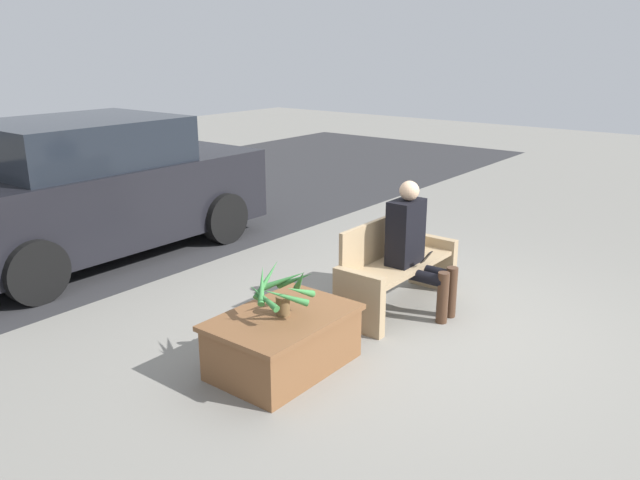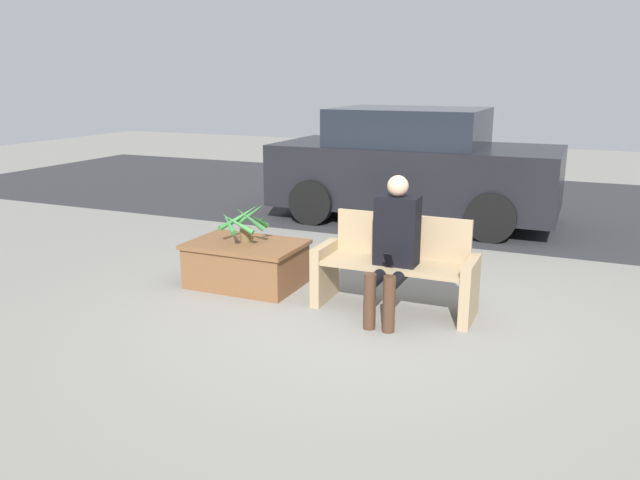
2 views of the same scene
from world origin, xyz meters
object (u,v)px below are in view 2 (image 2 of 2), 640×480
object	(u,v)px
planter_box	(246,262)
potted_plant	(245,222)
person_seated	(394,243)
bench	(396,267)
parked_car	(414,166)

from	to	relation	value
planter_box	potted_plant	world-z (taller)	potted_plant
person_seated	potted_plant	size ratio (longest dim) A/B	2.37
planter_box	potted_plant	size ratio (longest dim) A/B	2.15
bench	planter_box	distance (m)	1.58
bench	person_seated	xyz separation A→B (m)	(0.03, -0.18, 0.27)
person_seated	potted_plant	world-z (taller)	person_seated
parked_car	person_seated	bearing A→B (deg)	-77.20
person_seated	planter_box	bearing A→B (deg)	172.29
bench	parked_car	distance (m)	3.78
person_seated	planter_box	world-z (taller)	person_seated
person_seated	planter_box	xyz separation A→B (m)	(-1.59, 0.22, -0.42)
potted_plant	bench	bearing A→B (deg)	-1.35
planter_box	parked_car	world-z (taller)	parked_car
bench	potted_plant	bearing A→B (deg)	178.65
planter_box	person_seated	bearing A→B (deg)	-7.71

